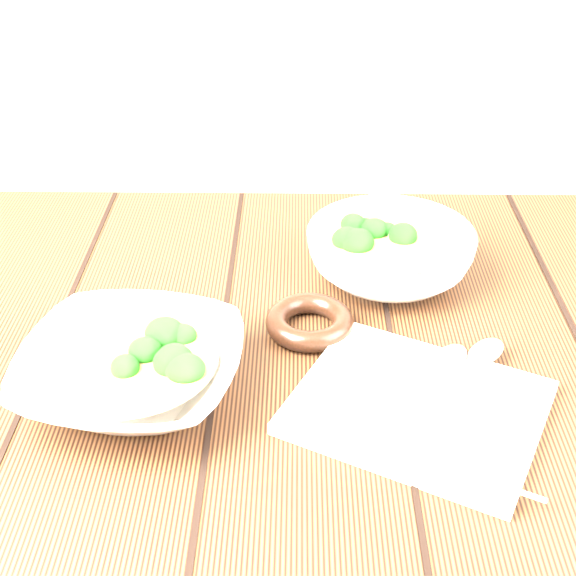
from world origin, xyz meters
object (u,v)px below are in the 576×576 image
Objects in this scene: table at (241,423)px; soup_bowl_back at (390,253)px; trivet at (310,322)px; napkin at (418,407)px; soup_bowl_front at (131,370)px.

soup_bowl_back is at bearing 38.99° from table.
table is 0.16m from trivet.
soup_bowl_back is 0.27m from napkin.
napkin is (0.01, -0.26, -0.03)m from soup_bowl_back.
soup_bowl_back is 1.15× the size of napkin.
soup_bowl_front is 0.30m from napkin.
table is at bearing 176.67° from napkin.
soup_bowl_front is at bearing -148.70° from trivet.
soup_bowl_front is at bearing -141.20° from soup_bowl_back.
soup_bowl_front is at bearing -158.71° from napkin.
napkin reaches higher than table.
napkin is at bearing -5.12° from soup_bowl_front.
trivet is at bearing 20.40° from table.
soup_bowl_front is 0.38m from soup_bowl_back.
soup_bowl_back is (0.19, 0.15, 0.16)m from table.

